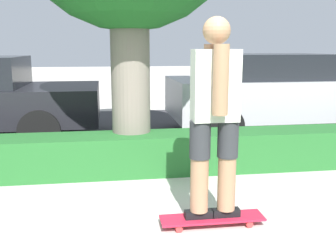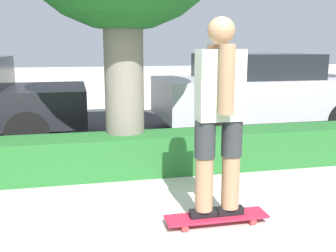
# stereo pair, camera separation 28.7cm
# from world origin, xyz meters

# --- Properties ---
(ground_plane) EXTENTS (60.00, 60.00, 0.00)m
(ground_plane) POSITION_xyz_m (0.00, 0.00, 0.00)
(ground_plane) COLOR #BCB7AD
(street_asphalt) EXTENTS (15.82, 5.00, 0.01)m
(street_asphalt) POSITION_xyz_m (0.00, 4.20, 0.00)
(street_asphalt) COLOR #38383A
(street_asphalt) RESTS_ON ground_plane
(hedge_row) EXTENTS (15.82, 0.60, 0.51)m
(hedge_row) POSITION_xyz_m (0.00, 1.60, 0.26)
(hedge_row) COLOR #236028
(hedge_row) RESTS_ON ground_plane
(skateboard) EXTENTS (0.96, 0.24, 0.08)m
(skateboard) POSITION_xyz_m (0.52, -0.07, 0.07)
(skateboard) COLOR red
(skateboard) RESTS_ON ground_plane
(skater_person) EXTENTS (0.51, 0.46, 1.79)m
(skater_person) POSITION_xyz_m (0.52, -0.07, 1.04)
(skater_person) COLOR black
(skater_person) RESTS_ON skateboard
(parked_car_middle) EXTENTS (3.97, 1.96, 1.49)m
(parked_car_middle) POSITION_xyz_m (2.72, 3.78, 0.78)
(parked_car_middle) COLOR #B7B7BC
(parked_car_middle) RESTS_ON ground_plane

